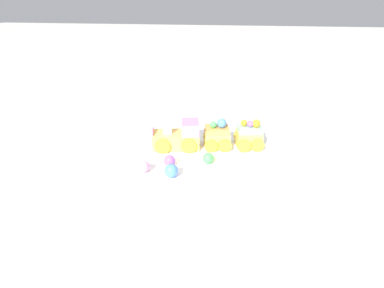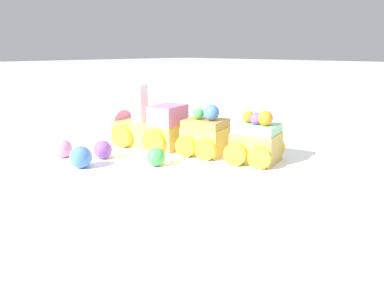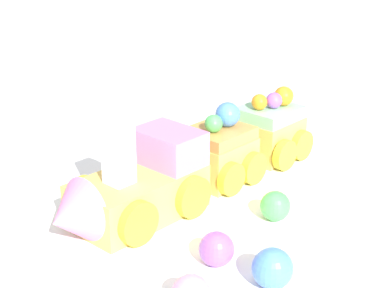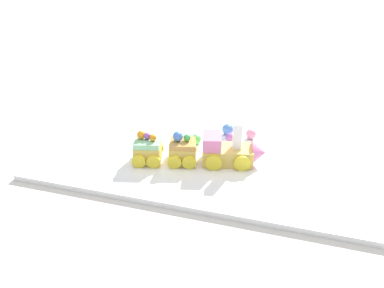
# 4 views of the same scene
# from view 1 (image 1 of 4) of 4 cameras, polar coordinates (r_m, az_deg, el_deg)

# --- Properties ---
(ground_plane) EXTENTS (10.00, 10.00, 0.00)m
(ground_plane) POSITION_cam_1_polar(r_m,az_deg,el_deg) (0.71, 1.65, -1.62)
(ground_plane) COLOR beige
(display_board) EXTENTS (0.71, 0.34, 0.01)m
(display_board) POSITION_cam_1_polar(r_m,az_deg,el_deg) (0.71, 1.65, -1.19)
(display_board) COLOR white
(display_board) RESTS_ON ground_plane
(cake_train_locomotive) EXTENTS (0.14, 0.09, 0.09)m
(cake_train_locomotive) POSITION_cam_1_polar(r_m,az_deg,el_deg) (0.70, -3.81, 1.36)
(cake_train_locomotive) COLOR #E0BC56
(cake_train_locomotive) RESTS_ON display_board
(cake_car_caramel) EXTENTS (0.07, 0.08, 0.07)m
(cake_car_caramel) POSITION_cam_1_polar(r_m,az_deg,el_deg) (0.71, 4.79, 1.42)
(cake_car_caramel) COLOR #E0BC56
(cake_car_caramel) RESTS_ON display_board
(cake_car_mint) EXTENTS (0.07, 0.08, 0.07)m
(cake_car_mint) POSITION_cam_1_polar(r_m,az_deg,el_deg) (0.72, 10.78, 1.50)
(cake_car_mint) COLOR #E0BC56
(cake_car_mint) RESTS_ON display_board
(gumball_pink) EXTENTS (0.02, 0.02, 0.02)m
(gumball_pink) POSITION_cam_1_polar(r_m,az_deg,el_deg) (0.61, -9.19, -4.27)
(gumball_pink) COLOR pink
(gumball_pink) RESTS_ON display_board
(gumball_blue) EXTENTS (0.03, 0.03, 0.03)m
(gumball_blue) POSITION_cam_1_polar(r_m,az_deg,el_deg) (0.59, -3.99, -5.12)
(gumball_blue) COLOR #4C84E0
(gumball_blue) RESTS_ON display_board
(gumball_purple) EXTENTS (0.03, 0.03, 0.03)m
(gumball_purple) POSITION_cam_1_polar(r_m,az_deg,el_deg) (0.63, -4.31, -3.20)
(gumball_purple) COLOR #9956C6
(gumball_purple) RESTS_ON display_board
(gumball_green) EXTENTS (0.02, 0.02, 0.02)m
(gumball_green) POSITION_cam_1_polar(r_m,az_deg,el_deg) (0.64, 3.11, -2.73)
(gumball_green) COLOR #4CBC56
(gumball_green) RESTS_ON display_board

